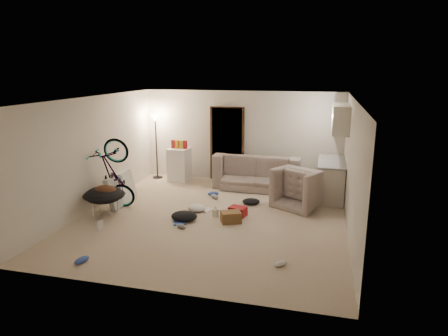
% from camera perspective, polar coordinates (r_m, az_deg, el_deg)
% --- Properties ---
extents(floor, '(5.50, 6.00, 0.02)m').
position_cam_1_polar(floor, '(8.58, -1.62, -7.09)').
color(floor, '#C6B198').
rests_on(floor, ground).
extents(ceiling, '(5.50, 6.00, 0.02)m').
position_cam_1_polar(ceiling, '(8.03, -1.75, 9.94)').
color(ceiling, white).
rests_on(ceiling, wall_back).
extents(wall_back, '(5.50, 0.02, 2.50)m').
position_cam_1_polar(wall_back, '(11.09, 2.54, 4.52)').
color(wall_back, silver).
rests_on(wall_back, floor).
extents(wall_front, '(5.50, 0.02, 2.50)m').
position_cam_1_polar(wall_front, '(5.49, -10.24, -5.72)').
color(wall_front, silver).
rests_on(wall_front, floor).
extents(wall_left, '(0.02, 6.00, 2.50)m').
position_cam_1_polar(wall_left, '(9.33, -18.24, 2.00)').
color(wall_left, silver).
rests_on(wall_left, floor).
extents(wall_right, '(0.02, 6.00, 2.50)m').
position_cam_1_polar(wall_right, '(7.94, 17.87, -0.00)').
color(wall_right, silver).
rests_on(wall_right, floor).
extents(doorway, '(0.85, 0.10, 2.04)m').
position_cam_1_polar(doorway, '(11.17, 0.47, 3.41)').
color(doorway, black).
rests_on(doorway, floor).
extents(door_trim, '(0.97, 0.04, 2.10)m').
position_cam_1_polar(door_trim, '(11.15, 0.43, 3.38)').
color(door_trim, '#311D11').
rests_on(door_trim, floor).
extents(floor_lamp, '(0.28, 0.28, 1.81)m').
position_cam_1_polar(floor_lamp, '(11.46, -9.71, 4.93)').
color(floor_lamp, black).
rests_on(floor_lamp, floor).
extents(kitchen_counter, '(0.60, 1.50, 0.88)m').
position_cam_1_polar(kitchen_counter, '(10.06, 14.99, -1.68)').
color(kitchen_counter, beige).
rests_on(kitchen_counter, floor).
extents(counter_top, '(0.64, 1.54, 0.04)m').
position_cam_1_polar(counter_top, '(9.95, 15.16, 0.87)').
color(counter_top, gray).
rests_on(counter_top, kitchen_counter).
extents(kitchen_uppers, '(0.38, 1.40, 0.65)m').
position_cam_1_polar(kitchen_uppers, '(9.78, 16.32, 6.83)').
color(kitchen_uppers, beige).
rests_on(kitchen_uppers, wall_right).
extents(sofa, '(2.27, 0.91, 0.66)m').
position_cam_1_polar(sofa, '(10.65, 4.80, -0.99)').
color(sofa, '#3F463E').
rests_on(sofa, floor).
extents(armchair, '(1.34, 1.29, 0.67)m').
position_cam_1_polar(armchair, '(9.38, 11.39, -3.28)').
color(armchair, '#3F463E').
rests_on(armchair, floor).
extents(bicycle, '(1.71, 0.85, 0.96)m').
position_cam_1_polar(bicycle, '(9.31, -15.39, -3.00)').
color(bicycle, black).
rests_on(bicycle, floor).
extents(book_asset, '(0.24, 0.21, 0.02)m').
position_cam_1_polar(book_asset, '(8.22, -17.62, -8.62)').
color(book_asset, maroon).
rests_on(book_asset, floor).
extents(mini_fridge, '(0.57, 0.57, 0.92)m').
position_cam_1_polar(mini_fridge, '(11.27, -6.40, 0.50)').
color(mini_fridge, white).
rests_on(mini_fridge, floor).
extents(snack_box_0, '(0.11, 0.09, 0.30)m').
position_cam_1_polar(snack_box_0, '(11.21, -7.29, 3.23)').
color(snack_box_0, maroon).
rests_on(snack_box_0, mini_fridge).
extents(snack_box_1, '(0.11, 0.09, 0.30)m').
position_cam_1_polar(snack_box_1, '(11.17, -6.72, 3.20)').
color(snack_box_1, orange).
rests_on(snack_box_1, mini_fridge).
extents(snack_box_2, '(0.12, 0.09, 0.30)m').
position_cam_1_polar(snack_box_2, '(11.13, -6.14, 3.18)').
color(snack_box_2, gold).
rests_on(snack_box_2, mini_fridge).
extents(snack_box_3, '(0.11, 0.09, 0.30)m').
position_cam_1_polar(snack_box_3, '(11.09, -5.56, 3.15)').
color(snack_box_3, maroon).
rests_on(snack_box_3, mini_fridge).
extents(saucer_chair, '(0.88, 0.88, 0.62)m').
position_cam_1_polar(saucer_chair, '(8.97, -16.73, -4.18)').
color(saucer_chair, silver).
rests_on(saucer_chair, floor).
extents(hoodie, '(0.50, 0.42, 0.22)m').
position_cam_1_polar(hoodie, '(8.86, -16.64, -3.09)').
color(hoodie, '#4B2A19').
rests_on(hoodie, saucer_chair).
extents(sofa_drape, '(0.58, 0.49, 0.28)m').
position_cam_1_polar(sofa_drape, '(10.78, -0.16, 0.40)').
color(sofa_drape, black).
rests_on(sofa_drape, sofa).
extents(tv_box, '(0.28, 1.08, 0.73)m').
position_cam_1_polar(tv_box, '(9.58, -14.49, -2.94)').
color(tv_box, silver).
rests_on(tv_box, floor).
extents(drink_case_a, '(0.49, 0.43, 0.23)m').
position_cam_1_polar(drink_case_a, '(8.26, 0.99, -7.02)').
color(drink_case_a, brown).
rests_on(drink_case_a, floor).
extents(drink_case_b, '(0.41, 0.34, 0.20)m').
position_cam_1_polar(drink_case_b, '(8.62, 1.99, -6.22)').
color(drink_case_b, maroon).
rests_on(drink_case_b, floor).
extents(juicer, '(0.17, 0.17, 0.24)m').
position_cam_1_polar(juicer, '(8.60, -1.21, -6.27)').
color(juicer, white).
rests_on(juicer, floor).
extents(newspaper, '(0.64, 0.69, 0.01)m').
position_cam_1_polar(newspaper, '(8.76, 1.70, -6.56)').
color(newspaper, beige).
rests_on(newspaper, floor).
extents(book_blue, '(0.35, 0.39, 0.03)m').
position_cam_1_polar(book_blue, '(8.32, -6.35, -7.68)').
color(book_blue, '#3151B1').
rests_on(book_blue, floor).
extents(book_white, '(0.32, 0.34, 0.03)m').
position_cam_1_polar(book_white, '(8.96, -2.37, -6.02)').
color(book_white, silver).
rests_on(book_white, floor).
extents(shoe_0, '(0.31, 0.22, 0.11)m').
position_cam_1_polar(shoe_0, '(9.95, -1.55, -3.69)').
color(shoe_0, '#3151B1').
rests_on(shoe_0, floor).
extents(shoe_1, '(0.29, 0.30, 0.11)m').
position_cam_1_polar(shoe_1, '(9.73, -1.37, -4.11)').
color(shoe_1, slate).
rests_on(shoe_1, floor).
extents(shoe_2, '(0.19, 0.30, 0.10)m').
position_cam_1_polar(shoe_2, '(7.06, -19.66, -12.27)').
color(shoe_2, '#3151B1').
rests_on(shoe_2, floor).
extents(shoe_3, '(0.27, 0.19, 0.09)m').
position_cam_1_polar(shoe_3, '(8.03, -6.12, -8.27)').
color(shoe_3, slate).
rests_on(shoe_3, floor).
extents(shoe_4, '(0.26, 0.25, 0.09)m').
position_cam_1_polar(shoe_4, '(6.63, 8.06, -13.36)').
color(shoe_4, white).
rests_on(shoe_4, floor).
extents(clothes_lump_a, '(0.58, 0.51, 0.18)m').
position_cam_1_polar(clothes_lump_a, '(8.43, -5.71, -6.85)').
color(clothes_lump_a, black).
rests_on(clothes_lump_a, floor).
extents(clothes_lump_b, '(0.46, 0.42, 0.12)m').
position_cam_1_polar(clothes_lump_b, '(9.38, 3.89, -4.78)').
color(clothes_lump_b, black).
rests_on(clothes_lump_b, floor).
extents(clothes_lump_c, '(0.56, 0.54, 0.13)m').
position_cam_1_polar(clothes_lump_c, '(8.95, -3.93, -5.70)').
color(clothes_lump_c, silver).
rests_on(clothes_lump_c, floor).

